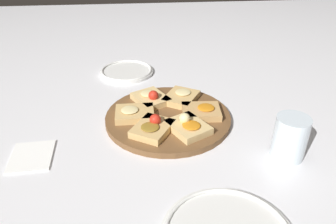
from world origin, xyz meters
TOP-DOWN VIEW (x-y plane):
  - ground_plane at (0.00, 0.00)m, footprint 3.00×3.00m
  - serving_board at (0.00, 0.00)m, footprint 0.36×0.36m
  - focaccia_slice_0 at (-0.08, -0.04)m, footprint 0.14×0.13m
  - focaccia_slice_1 at (-0.00, -0.10)m, footprint 0.09×0.11m
  - focaccia_slice_2 at (0.08, -0.05)m, footprint 0.14×0.13m
  - focaccia_slice_3 at (0.08, 0.04)m, footprint 0.14×0.13m
  - focaccia_slice_4 at (0.01, 0.10)m, footprint 0.09×0.11m
  - focaccia_slice_5 at (-0.08, 0.05)m, footprint 0.14×0.13m
  - plate_left at (-0.34, -0.12)m, footprint 0.20×0.20m
  - water_glass at (0.19, 0.27)m, footprint 0.08×0.08m
  - napkin_stack at (0.14, -0.35)m, footprint 0.12×0.11m

SIDE VIEW (x-z plane):
  - ground_plane at x=0.00m, z-range 0.00..0.00m
  - napkin_stack at x=0.14m, z-range 0.00..0.01m
  - plate_left at x=-0.34m, z-range 0.00..0.02m
  - serving_board at x=0.00m, z-range 0.00..0.02m
  - focaccia_slice_1 at x=0.00m, z-range 0.01..0.04m
  - focaccia_slice_4 at x=0.01m, z-range 0.01..0.04m
  - focaccia_slice_5 at x=-0.08m, z-range 0.01..0.04m
  - focaccia_slice_0 at x=-0.08m, z-range 0.01..0.05m
  - focaccia_slice_2 at x=0.08m, z-range 0.01..0.05m
  - focaccia_slice_3 at x=0.08m, z-range 0.01..0.05m
  - water_glass at x=0.19m, z-range 0.00..0.11m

